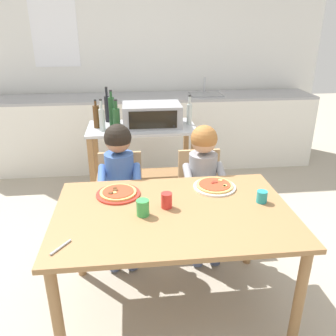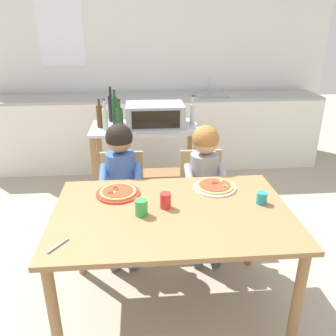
{
  "view_description": "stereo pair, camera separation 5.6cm",
  "coord_description": "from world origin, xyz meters",
  "px_view_note": "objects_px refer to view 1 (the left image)",
  "views": [
    {
      "loc": [
        -0.23,
        -1.8,
        1.79
      ],
      "look_at": [
        0.0,
        0.3,
        0.89
      ],
      "focal_mm": 37.22,
      "sensor_mm": 36.0,
      "label": 1
    },
    {
      "loc": [
        -0.18,
        -1.8,
        1.79
      ],
      "look_at": [
        0.0,
        0.3,
        0.89
      ],
      "focal_mm": 37.22,
      "sensor_mm": 36.0,
      "label": 2
    }
  ],
  "objects_px": {
    "drinking_cup_red": "(167,200)",
    "drinking_cup_green": "(143,208)",
    "child_in_grey_shirt": "(204,175)",
    "bottle_slim_sauce": "(117,119)",
    "child_in_blue_striped_shirt": "(120,177)",
    "serving_spoon": "(61,247)",
    "bottle_dark_olive_oil": "(189,113)",
    "bottle_tall_green_wine": "(107,108)",
    "bottle_squat_spirits": "(102,119)",
    "kitchen_island_cart": "(142,154)",
    "pizza_plate_white": "(215,186)",
    "dining_chair_left": "(121,196)",
    "dining_table": "(173,224)",
    "dining_chair_right": "(200,192)",
    "bottle_clear_vinegar": "(96,116)",
    "drinking_cup_teal": "(262,197)",
    "pizza_plate_red_rimmed": "(118,193)",
    "toaster_oven": "(152,115)",
    "bottle_brown_beer": "(112,112)"
  },
  "relations": [
    {
      "from": "serving_spoon",
      "to": "dining_chair_left",
      "type": "bearing_deg",
      "value": 75.43
    },
    {
      "from": "kitchen_island_cart",
      "to": "bottle_tall_green_wine",
      "type": "bearing_deg",
      "value": 147.53
    },
    {
      "from": "pizza_plate_red_rimmed",
      "to": "dining_chair_right",
      "type": "bearing_deg",
      "value": 36.83
    },
    {
      "from": "toaster_oven",
      "to": "dining_table",
      "type": "distance_m",
      "value": 1.49
    },
    {
      "from": "bottle_clear_vinegar",
      "to": "bottle_dark_olive_oil",
      "type": "xyz_separation_m",
      "value": [
        0.88,
        0.01,
        0.0
      ]
    },
    {
      "from": "toaster_oven",
      "to": "pizza_plate_red_rimmed",
      "type": "xyz_separation_m",
      "value": [
        -0.3,
        -1.21,
        -0.2
      ]
    },
    {
      "from": "bottle_slim_sauce",
      "to": "bottle_clear_vinegar",
      "type": "xyz_separation_m",
      "value": [
        -0.19,
        0.13,
        -0.01
      ]
    },
    {
      "from": "bottle_clear_vinegar",
      "to": "pizza_plate_red_rimmed",
      "type": "relative_size",
      "value": 0.94
    },
    {
      "from": "dining_table",
      "to": "pizza_plate_white",
      "type": "relative_size",
      "value": 4.96
    },
    {
      "from": "bottle_squat_spirits",
      "to": "dining_chair_left",
      "type": "xyz_separation_m",
      "value": [
        0.16,
        -0.6,
        -0.49
      ]
    },
    {
      "from": "bottle_brown_beer",
      "to": "dining_table",
      "type": "distance_m",
      "value": 1.53
    },
    {
      "from": "bottle_clear_vinegar",
      "to": "bottle_dark_olive_oil",
      "type": "relative_size",
      "value": 0.93
    },
    {
      "from": "drinking_cup_red",
      "to": "drinking_cup_teal",
      "type": "height_order",
      "value": "drinking_cup_red"
    },
    {
      "from": "bottle_brown_beer",
      "to": "pizza_plate_red_rimmed",
      "type": "bearing_deg",
      "value": -86.66
    },
    {
      "from": "dining_chair_right",
      "to": "serving_spoon",
      "type": "height_order",
      "value": "dining_chair_right"
    },
    {
      "from": "bottle_tall_green_wine",
      "to": "bottle_clear_vinegar",
      "type": "bearing_deg",
      "value": -114.4
    },
    {
      "from": "bottle_dark_olive_oil",
      "to": "child_in_blue_striped_shirt",
      "type": "bearing_deg",
      "value": -128.72
    },
    {
      "from": "bottle_slim_sauce",
      "to": "bottle_tall_green_wine",
      "type": "bearing_deg",
      "value": 105.77
    },
    {
      "from": "drinking_cup_green",
      "to": "bottle_squat_spirits",
      "type": "bearing_deg",
      "value": 102.65
    },
    {
      "from": "dining_chair_right",
      "to": "drinking_cup_green",
      "type": "relative_size",
      "value": 8.35
    },
    {
      "from": "dining_table",
      "to": "bottle_clear_vinegar",
      "type": "bearing_deg",
      "value": 110.78
    },
    {
      "from": "dining_chair_right",
      "to": "drinking_cup_red",
      "type": "bearing_deg",
      "value": -117.25
    },
    {
      "from": "drinking_cup_green",
      "to": "serving_spoon",
      "type": "bearing_deg",
      "value": -146.73
    },
    {
      "from": "child_in_blue_striped_shirt",
      "to": "serving_spoon",
      "type": "xyz_separation_m",
      "value": [
        -0.27,
        -0.93,
        0.05
      ]
    },
    {
      "from": "kitchen_island_cart",
      "to": "dining_table",
      "type": "distance_m",
      "value": 1.45
    },
    {
      "from": "bottle_squat_spirits",
      "to": "bottle_clear_vinegar",
      "type": "xyz_separation_m",
      "value": [
        -0.06,
        0.11,
        -0.0
      ]
    },
    {
      "from": "bottle_squat_spirits",
      "to": "toaster_oven",
      "type": "bearing_deg",
      "value": 14.12
    },
    {
      "from": "dining_chair_right",
      "to": "pizza_plate_white",
      "type": "height_order",
      "value": "dining_chair_right"
    },
    {
      "from": "bottle_squat_spirits",
      "to": "dining_chair_left",
      "type": "height_order",
      "value": "bottle_squat_spirits"
    },
    {
      "from": "bottle_brown_beer",
      "to": "pizza_plate_white",
      "type": "xyz_separation_m",
      "value": [
        0.72,
        -1.16,
        -0.25
      ]
    },
    {
      "from": "kitchen_island_cart",
      "to": "drinking_cup_teal",
      "type": "distance_m",
      "value": 1.58
    },
    {
      "from": "bottle_slim_sauce",
      "to": "bottle_dark_olive_oil",
      "type": "relative_size",
      "value": 1.02
    },
    {
      "from": "drinking_cup_red",
      "to": "drinking_cup_teal",
      "type": "relative_size",
      "value": 1.27
    },
    {
      "from": "kitchen_island_cart",
      "to": "bottle_tall_green_wine",
      "type": "relative_size",
      "value": 2.98
    },
    {
      "from": "bottle_squat_spirits",
      "to": "pizza_plate_red_rimmed",
      "type": "xyz_separation_m",
      "value": [
        0.16,
        -1.09,
        -0.21
      ]
    },
    {
      "from": "bottle_squat_spirits",
      "to": "serving_spoon",
      "type": "xyz_separation_m",
      "value": [
        -0.11,
        -1.64,
        -0.22
      ]
    },
    {
      "from": "dining_chair_right",
      "to": "drinking_cup_red",
      "type": "distance_m",
      "value": 0.83
    },
    {
      "from": "pizza_plate_white",
      "to": "drinking_cup_teal",
      "type": "relative_size",
      "value": 3.8
    },
    {
      "from": "child_in_blue_striped_shirt",
      "to": "drinking_cup_green",
      "type": "xyz_separation_m",
      "value": [
        0.15,
        -0.66,
        0.09
      ]
    },
    {
      "from": "pizza_plate_red_rimmed",
      "to": "child_in_blue_striped_shirt",
      "type": "bearing_deg",
      "value": 89.95
    },
    {
      "from": "drinking_cup_red",
      "to": "bottle_slim_sauce",
      "type": "bearing_deg",
      "value": 104.21
    },
    {
      "from": "bottle_brown_beer",
      "to": "drinking_cup_red",
      "type": "height_order",
      "value": "bottle_brown_beer"
    },
    {
      "from": "bottle_tall_green_wine",
      "to": "pizza_plate_red_rimmed",
      "type": "xyz_separation_m",
      "value": [
        0.12,
        -1.41,
        -0.23
      ]
    },
    {
      "from": "bottle_tall_green_wine",
      "to": "pizza_plate_red_rimmed",
      "type": "relative_size",
      "value": 1.21
    },
    {
      "from": "drinking_cup_red",
      "to": "drinking_cup_green",
      "type": "xyz_separation_m",
      "value": [
        -0.15,
        -0.07,
        0.0
      ]
    },
    {
      "from": "pizza_plate_white",
      "to": "drinking_cup_red",
      "type": "height_order",
      "value": "drinking_cup_red"
    },
    {
      "from": "dining_table",
      "to": "dining_chair_right",
      "type": "distance_m",
      "value": 0.81
    },
    {
      "from": "bottle_brown_beer",
      "to": "pizza_plate_white",
      "type": "bearing_deg",
      "value": -58.18
    },
    {
      "from": "bottle_tall_green_wine",
      "to": "bottle_squat_spirits",
      "type": "distance_m",
      "value": 0.32
    },
    {
      "from": "child_in_grey_shirt",
      "to": "bottle_slim_sauce",
      "type": "bearing_deg",
      "value": 133.85
    }
  ]
}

